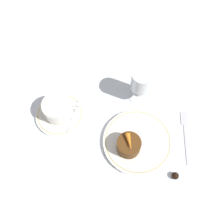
{
  "coord_description": "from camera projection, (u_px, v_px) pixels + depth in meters",
  "views": [
    {
      "loc": [
        -0.14,
        -0.32,
        0.8
      ],
      "look_at": [
        -0.08,
        0.05,
        0.04
      ],
      "focal_mm": 42.0,
      "sensor_mm": 36.0,
      "label": 1
    }
  ],
  "objects": [
    {
      "name": "ground_plane",
      "position": [
        139.0,
        127.0,
        0.87
      ],
      "size": [
        3.0,
        3.0,
        0.0
      ],
      "primitive_type": "plane",
      "color": "white"
    },
    {
      "name": "dinner_plate",
      "position": [
        137.0,
        141.0,
        0.84
      ],
      "size": [
        0.22,
        0.22,
        0.01
      ],
      "color": "white",
      "rests_on": "ground_plane"
    },
    {
      "name": "saucer",
      "position": [
        60.0,
        114.0,
        0.88
      ],
      "size": [
        0.16,
        0.16,
        0.01
      ],
      "color": "white",
      "rests_on": "ground_plane"
    },
    {
      "name": "coffee_cup",
      "position": [
        58.0,
        108.0,
        0.85
      ],
      "size": [
        0.12,
        0.09,
        0.06
      ],
      "color": "white",
      "rests_on": "saucer"
    },
    {
      "name": "spoon",
      "position": [
        75.0,
        113.0,
        0.88
      ],
      "size": [
        0.06,
        0.12,
        0.0
      ],
      "color": "silver",
      "rests_on": "saucer"
    },
    {
      "name": "wine_glass",
      "position": [
        141.0,
        82.0,
        0.84
      ],
      "size": [
        0.07,
        0.07,
        0.14
      ],
      "color": "silver",
      "rests_on": "ground_plane"
    },
    {
      "name": "fork",
      "position": [
        185.0,
        131.0,
        0.86
      ],
      "size": [
        0.05,
        0.18,
        0.01
      ],
      "color": "silver",
      "rests_on": "ground_plane"
    },
    {
      "name": "dessert_cake",
      "position": [
        129.0,
        145.0,
        0.8
      ],
      "size": [
        0.07,
        0.07,
        0.05
      ],
      "color": "#563314",
      "rests_on": "dinner_plate"
    },
    {
      "name": "carrot_garnish",
      "position": [
        129.0,
        142.0,
        0.77
      ],
      "size": [
        0.02,
        0.05,
        0.02
      ],
      "color": "orange",
      "rests_on": "dessert_cake"
    },
    {
      "name": "chocolate_truffle",
      "position": [
        175.0,
        176.0,
        0.79
      ],
      "size": [
        0.02,
        0.02,
        0.02
      ],
      "color": "black",
      "rests_on": "ground_plane"
    }
  ]
}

